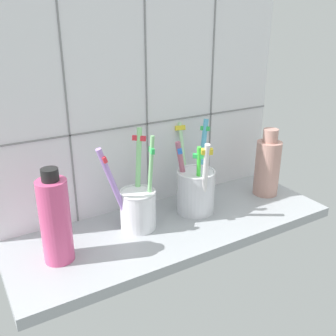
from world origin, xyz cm
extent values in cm
cube|color=#9EA3A8|center=(0.00, 0.00, 1.00)|extent=(64.00, 22.00, 2.00)
cube|color=white|center=(0.00, 12.00, 22.50)|extent=(64.00, 2.00, 45.00)
cube|color=gray|center=(-16.00, 10.90, 22.50)|extent=(0.30, 0.20, 45.00)
cube|color=gray|center=(0.00, 10.90, 22.50)|extent=(0.30, 0.20, 45.00)
cube|color=gray|center=(16.00, 10.90, 22.50)|extent=(0.30, 0.20, 45.00)
cube|color=gray|center=(0.00, 10.90, 19.84)|extent=(64.00, 0.20, 0.30)
cylinder|color=white|center=(-6.66, 2.62, 5.74)|extent=(6.89, 6.89, 7.48)
torus|color=silver|center=(-6.66, 2.62, 9.48)|extent=(7.04, 7.04, 0.50)
cylinder|color=#B589E1|center=(-11.02, 2.48, 10.90)|extent=(6.81, 1.65, 17.33)
cube|color=#E5333F|center=(-13.15, 2.28, 17.52)|extent=(1.11, 2.04, 1.22)
cylinder|color=#82C580|center=(-4.52, 1.57, 11.38)|extent=(2.14, 1.17, 18.01)
cube|color=green|center=(-4.10, 1.49, 17.67)|extent=(1.06, 2.06, 1.02)
cylinder|color=#96E995|center=(-5.12, 5.31, 11.54)|extent=(3.80, 3.81, 18.47)
cube|color=#E5333F|center=(-4.22, 6.21, 18.70)|extent=(2.42, 2.41, 1.06)
cylinder|color=silver|center=(6.66, 2.62, 6.39)|extent=(7.83, 7.83, 8.79)
torus|color=silver|center=(6.66, 2.62, 10.79)|extent=(7.94, 7.94, 0.50)
cylinder|color=#56B5DE|center=(9.96, 5.54, 11.17)|extent=(6.14, 5.41, 17.89)
cube|color=green|center=(11.72, 7.02, 18.07)|extent=(1.98, 2.10, 1.08)
cylinder|color=silver|center=(6.00, -1.24, 10.43)|extent=(3.16, 4.65, 16.29)
cube|color=yellow|center=(5.32, -2.50, 16.97)|extent=(2.37, 1.94, 1.23)
cylinder|color=#B8637C|center=(4.63, 4.25, 9.74)|extent=(3.74, 2.36, 14.86)
cube|color=blue|center=(3.78, 4.60, 15.40)|extent=(1.69, 2.27, 1.15)
cylinder|color=#42E43E|center=(6.04, 0.93, 9.65)|extent=(2.01, 2.14, 14.58)
cube|color=green|center=(5.73, 0.58, 15.04)|extent=(2.32, 2.16, 0.89)
cylinder|color=#B3EBB2|center=(7.19, 7.90, 10.71)|extent=(2.24, 7.18, 16.92)
cube|color=yellow|center=(7.72, 10.51, 17.94)|extent=(2.31, 1.38, 1.16)
cylinder|color=tan|center=(25.29, 1.40, 8.21)|extent=(5.55, 5.55, 12.42)
cylinder|color=tan|center=(25.29, 1.40, 15.88)|extent=(3.27, 3.27, 2.92)
cylinder|color=#DD4E85|center=(-22.79, -0.46, 9.22)|extent=(5.00, 5.00, 14.44)
cylinder|color=black|center=(-22.79, -0.46, 17.44)|extent=(2.75, 2.75, 2.00)
camera|label=1|loc=(-35.01, -56.33, 40.41)|focal=41.16mm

